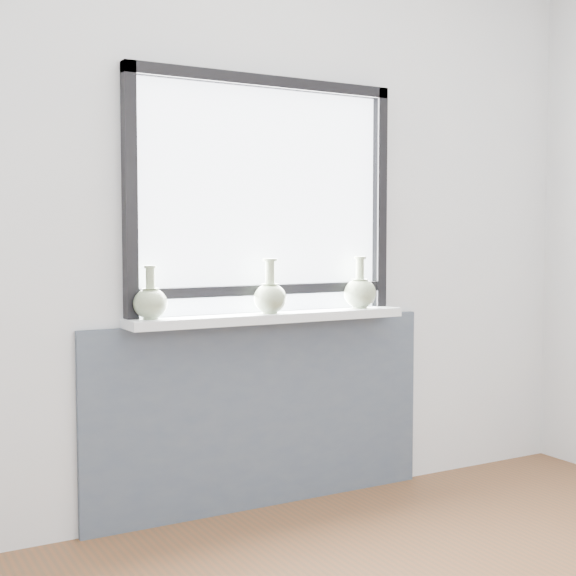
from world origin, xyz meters
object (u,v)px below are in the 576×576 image
windowsill (270,317)px  vase_c (360,291)px  vase_a (150,301)px  vase_b (270,296)px

windowsill → vase_c: (0.48, -0.01, 0.10)m
vase_a → vase_b: vase_b is taller
windowsill → vase_b: bearing=-120.5°
vase_a → vase_b: (0.54, -0.02, 0.00)m
vase_a → vase_c: (1.04, -0.00, 0.01)m
vase_b → windowsill: bearing=59.5°
windowsill → vase_c: bearing=-0.6°
vase_a → windowsill: bearing=0.2°
windowsill → vase_c: 0.49m
vase_a → vase_c: size_ratio=0.90×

